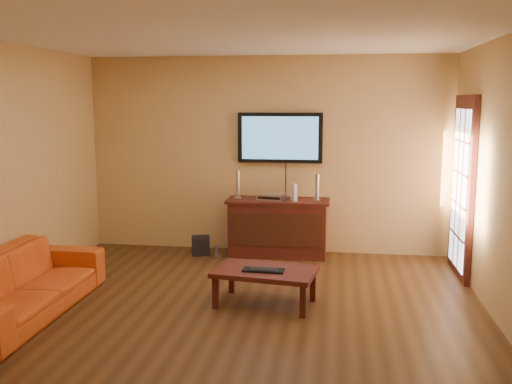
% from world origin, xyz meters
% --- Properties ---
extents(ground_plane, '(5.00, 5.00, 0.00)m').
position_xyz_m(ground_plane, '(0.00, 0.00, 0.00)').
color(ground_plane, '#38220F').
rests_on(ground_plane, ground).
extents(room_walls, '(5.00, 5.00, 5.00)m').
position_xyz_m(room_walls, '(0.00, 0.62, 1.69)').
color(room_walls, tan).
rests_on(room_walls, ground).
extents(french_door, '(0.07, 1.02, 2.22)m').
position_xyz_m(french_door, '(2.46, 1.70, 1.05)').
color(french_door, '#38120C').
rests_on(french_door, ground).
extents(media_console, '(1.38, 0.53, 0.78)m').
position_xyz_m(media_console, '(0.19, 2.23, 0.39)').
color(media_console, '#38120C').
rests_on(media_console, ground).
extents(television, '(1.16, 0.08, 0.68)m').
position_xyz_m(television, '(0.19, 2.45, 1.59)').
color(television, black).
rests_on(television, ground).
extents(coffee_table, '(1.11, 0.76, 0.37)m').
position_xyz_m(coffee_table, '(0.26, 0.31, 0.33)').
color(coffee_table, '#38120C').
rests_on(coffee_table, ground).
extents(sofa, '(0.63, 2.12, 0.83)m').
position_xyz_m(sofa, '(-2.06, -0.31, 0.41)').
color(sofa, '#C74C16').
rests_on(sofa, ground).
extents(speaker_left, '(0.10, 0.10, 0.38)m').
position_xyz_m(speaker_left, '(-0.37, 2.26, 0.95)').
color(speaker_left, silver).
rests_on(speaker_left, media_console).
extents(speaker_right, '(0.10, 0.10, 0.35)m').
position_xyz_m(speaker_right, '(0.71, 2.27, 0.94)').
color(speaker_right, silver).
rests_on(speaker_right, media_console).
extents(av_receiver, '(0.40, 0.32, 0.08)m').
position_xyz_m(av_receiver, '(0.10, 2.21, 0.82)').
color(av_receiver, silver).
rests_on(av_receiver, media_console).
extents(game_console, '(0.10, 0.17, 0.23)m').
position_xyz_m(game_console, '(0.41, 2.20, 0.89)').
color(game_console, white).
rests_on(game_console, media_console).
extents(subwoofer, '(0.30, 0.30, 0.24)m').
position_xyz_m(subwoofer, '(-0.87, 2.14, 0.12)').
color(subwoofer, black).
rests_on(subwoofer, ground).
extents(bottle, '(0.06, 0.06, 0.18)m').
position_xyz_m(bottle, '(-0.62, 1.98, 0.09)').
color(bottle, white).
rests_on(bottle, ground).
extents(keyboard, '(0.43, 0.17, 0.03)m').
position_xyz_m(keyboard, '(0.25, 0.25, 0.39)').
color(keyboard, black).
rests_on(keyboard, coffee_table).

